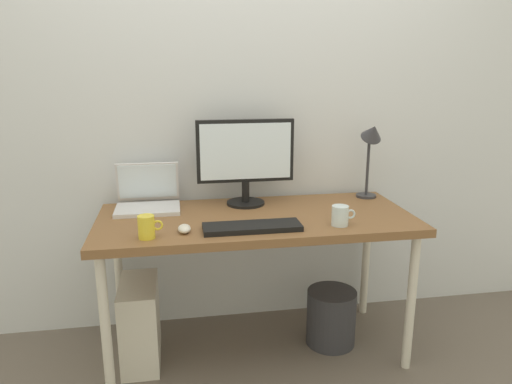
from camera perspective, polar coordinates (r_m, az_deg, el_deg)
The scene contains 12 objects.
ground_plane at distance 2.67m, azimuth -0.00°, elevation -18.07°, with size 6.00×6.00×0.00m, color #665B51.
back_wall at distance 2.64m, azimuth -1.49°, elevation 11.56°, with size 4.40×0.04×2.60m, color silver.
desk at distance 2.37m, azimuth -0.00°, elevation -4.26°, with size 1.53×0.68×0.74m.
monitor at distance 2.49m, azimuth -1.26°, elevation 4.17°, with size 0.50×0.20×0.45m.
laptop at distance 2.53m, azimuth -12.72°, elevation -0.60°, with size 0.32×0.27×0.23m.
desk_lamp at distance 2.66m, azimuth 13.54°, elevation 5.62°, with size 0.11×0.16×0.43m.
keyboard at distance 2.15m, azimuth -0.46°, elevation -4.17°, with size 0.44×0.14×0.02m, color black.
mouse at distance 2.14m, azimuth -8.49°, elevation -4.32°, with size 0.06×0.09×0.03m, color silver.
coffee_mug at distance 2.09m, azimuth -12.82°, elevation -4.06°, with size 0.11×0.07×0.10m.
glass_cup at distance 2.23m, azimuth 9.98°, elevation -2.77°, with size 0.11×0.08×0.09m.
computer_tower at distance 2.55m, azimuth -13.57°, elevation -14.78°, with size 0.18×0.36×0.42m, color silver.
wastebasket at distance 2.67m, azimuth 8.89°, elevation -14.45°, with size 0.26×0.26×0.30m, color #333338.
Camera 1 is at (-0.38, -2.21, 1.45)m, focal length 33.73 mm.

